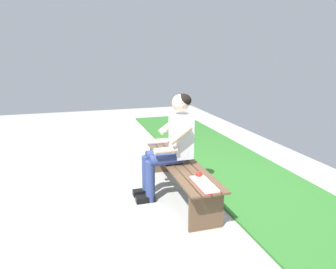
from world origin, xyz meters
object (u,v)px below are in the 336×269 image
book_open (204,184)px  apple (199,175)px  person_seated (171,142)px  bench_near (180,170)px

book_open → apple: bearing=-5.9°
person_seated → book_open: person_seated is taller
bench_near → person_seated: (0.04, 0.10, 0.34)m
person_seated → apple: size_ratio=16.98×
bench_near → person_seated: 0.36m
person_seated → apple: (-0.54, -0.13, -0.21)m
person_seated → apple: bearing=-166.8°
bench_near → apple: 0.52m
bench_near → apple: (-0.51, -0.03, 0.13)m
person_seated → book_open: (-0.73, -0.11, -0.24)m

